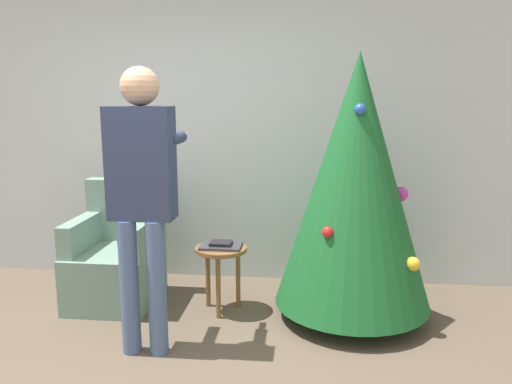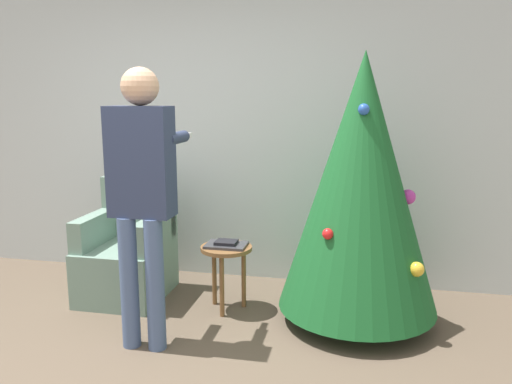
% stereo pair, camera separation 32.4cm
% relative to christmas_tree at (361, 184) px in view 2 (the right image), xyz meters
% --- Properties ---
extents(wall_back, '(8.00, 0.06, 2.70)m').
position_rel_christmas_tree_xyz_m(wall_back, '(-1.30, 0.78, 0.31)').
color(wall_back, silver).
rests_on(wall_back, ground_plane).
extents(christmas_tree, '(1.15, 1.15, 1.96)m').
position_rel_christmas_tree_xyz_m(christmas_tree, '(0.00, 0.00, 0.00)').
color(christmas_tree, brown).
rests_on(christmas_tree, ground_plane).
extents(armchair, '(0.64, 0.72, 0.96)m').
position_rel_christmas_tree_xyz_m(armchair, '(-1.88, 0.13, -0.69)').
color(armchair, gray).
rests_on(armchair, ground_plane).
extents(person_standing, '(0.42, 0.57, 1.83)m').
position_rel_christmas_tree_xyz_m(person_standing, '(-1.37, -0.64, 0.07)').
color(person_standing, '#475B84').
rests_on(person_standing, ground_plane).
extents(side_stool, '(0.40, 0.40, 0.51)m').
position_rel_christmas_tree_xyz_m(side_stool, '(-0.99, 0.00, -0.61)').
color(side_stool, brown).
rests_on(side_stool, ground_plane).
extents(laptop, '(0.31, 0.22, 0.02)m').
position_rel_christmas_tree_xyz_m(laptop, '(-0.99, 0.00, -0.52)').
color(laptop, '#38383D').
rests_on(laptop, side_stool).
extents(book, '(0.16, 0.14, 0.02)m').
position_rel_christmas_tree_xyz_m(book, '(-0.99, 0.00, -0.49)').
color(book, black).
rests_on(book, laptop).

